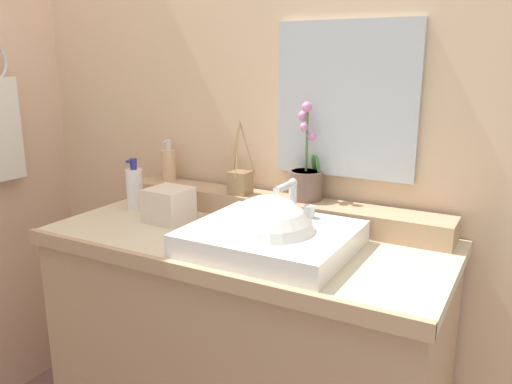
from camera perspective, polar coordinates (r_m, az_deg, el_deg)
wall_back at (r=1.83m, az=4.98°, el=12.38°), size 2.98×0.20×2.61m
vanity_cabinet at (r=1.76m, az=-1.17°, el=-18.04°), size 1.22×0.57×0.86m
back_ledge at (r=1.73m, az=2.17°, el=-1.72°), size 1.15×0.13×0.07m
sink_basin at (r=1.44m, az=1.48°, el=-5.49°), size 0.44×0.39×0.29m
soap_bar at (r=1.58m, az=-0.42°, el=-1.78°), size 0.07×0.04×0.02m
potted_plant at (r=1.68m, az=5.55°, el=1.59°), size 0.11×0.11×0.32m
soap_dispenser at (r=1.97m, az=-9.63°, el=3.08°), size 0.05×0.05×0.15m
reed_diffuser at (r=1.75m, az=-1.76°, el=1.14°), size 0.11×0.12×0.25m
lotion_bottle at (r=1.86m, az=-13.24°, el=0.38°), size 0.06×0.06×0.19m
tissue_box at (r=1.72m, az=-9.60°, el=-1.40°), size 0.14×0.14×0.11m
mirror at (r=1.65m, az=9.86°, el=9.93°), size 0.46×0.02×0.48m
hand_towel at (r=2.19m, az=-26.45°, el=6.15°), size 0.02×0.18×0.39m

